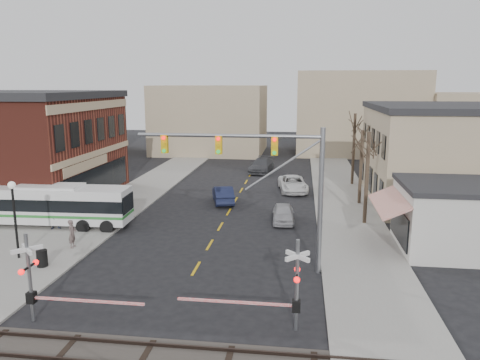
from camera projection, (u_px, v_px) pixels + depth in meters
The scene contains 19 objects.
ground at pixel (187, 283), 24.39m from camera, with size 160.00×160.00×0.00m, color black.
sidewalk_west at pixel (141, 191), 45.02m from camera, with size 5.00×60.00×0.12m, color gray.
sidewalk_east at pixel (342, 198), 42.59m from camera, with size 5.00×60.00×0.12m, color gray.
awning_shop at pixel (468, 217), 28.71m from camera, with size 9.74×6.20×4.30m.
tree_east_a at pixel (367, 178), 34.00m from camera, with size 0.28×0.28×6.75m.
tree_east_b at pixel (361, 167), 39.83m from camera, with size 0.28×0.28×6.30m.
tree_east_c at pixel (354, 149), 47.49m from camera, with size 0.28×0.28×7.20m.
transit_bus at pixel (51, 204), 33.77m from camera, with size 11.53×2.97×2.94m.
traffic_signal_mast at pixel (269, 169), 25.01m from camera, with size 10.11×0.30×8.00m.
rr_crossing_west at pixel (39, 279), 20.10m from camera, with size 5.60×1.36×4.00m.
rr_crossing_east at pixel (286, 286), 19.44m from camera, with size 5.60×1.36×4.00m.
street_lamp at pixel (14, 204), 26.99m from camera, with size 0.44×0.44×4.62m.
trash_bin at pixel (42, 258), 26.27m from camera, with size 0.60×0.60×0.96m, color black.
car_a at pixel (283, 213), 35.14m from camera, with size 1.59×3.94×1.34m, color #9E9DA2.
car_b at pixel (223, 194), 40.88m from camera, with size 1.58×4.54×1.49m, color #161C38.
car_c at pixel (293, 184), 45.16m from camera, with size 2.48×5.37×1.49m, color silver.
car_d at pixel (262, 165), 55.10m from camera, with size 2.28×5.60×1.63m, color #3F4044.
pedestrian_near at pixel (72, 234), 29.26m from camera, with size 0.65×0.43×1.79m, color #5F4F4C.
pedestrian_far at pixel (56, 217), 32.97m from camera, with size 0.88×0.69×1.82m, color #2E3552.
Camera 1 is at (5.70, -22.25, 10.20)m, focal length 35.00 mm.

